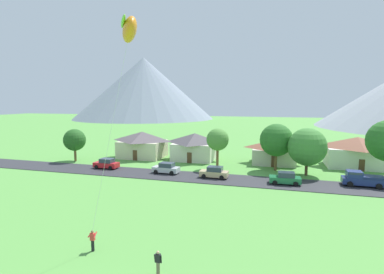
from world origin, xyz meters
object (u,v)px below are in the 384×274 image
house_leftmost (274,151)px  parked_car_tan_east_end (214,172)px  tree_left_of_center (75,140)px  parked_car_red_mid_east (106,164)px  house_left_center (142,144)px  parked_car_green_west_end (285,178)px  pickup_truck_navy_west_side (362,179)px  tree_right_of_center (307,147)px  tree_center (218,140)px  watcher_person (158,262)px  house_rightmost (195,146)px  parked_car_silver_mid_west (166,168)px  house_right_center (357,152)px  kite_flyer_with_kite (128,32)px  tree_near_right (276,140)px

house_leftmost → parked_car_tan_east_end: size_ratio=1.92×
tree_left_of_center → house_leftmost: bearing=12.6°
parked_car_red_mid_east → house_left_center: bearing=82.4°
house_left_center → parked_car_green_west_end: house_left_center is taller
tree_left_of_center → parked_car_tan_east_end: bearing=-10.3°
parked_car_red_mid_east → pickup_truck_navy_west_side: pickup_truck_navy_west_side is taller
house_left_center → tree_right_of_center: size_ratio=1.26×
tree_left_of_center → tree_center: bearing=2.3°
watcher_person → house_rightmost: bearing=101.9°
parked_car_silver_mid_west → watcher_person: 27.95m
house_right_center → house_rightmost: 28.99m
tree_right_of_center → kite_flyer_with_kite: bearing=-120.0°
watcher_person → parked_car_red_mid_east: bearing=127.4°
house_left_center → watcher_person: 42.40m
house_right_center → parked_car_silver_mid_west: (-30.25, -13.58, -1.87)m
pickup_truck_navy_west_side → tree_near_right: bearing=150.0°
parked_car_silver_mid_west → kite_flyer_with_kite: 27.96m
parked_car_silver_mid_west → parked_car_red_mid_east: bearing=177.7°
house_leftmost → tree_near_right: 6.35m
house_rightmost → tree_center: bearing=-49.5°
kite_flyer_with_kite → tree_near_right: bearing=69.3°
kite_flyer_with_kite → pickup_truck_navy_west_side: bearing=45.5°
tree_center → parked_car_tan_east_end: tree_center is taller
watcher_person → house_leftmost: bearing=79.9°
parked_car_tan_east_end → kite_flyer_with_kite: 26.99m
tree_near_right → parked_car_green_west_end: 9.42m
tree_left_of_center → parked_car_tan_east_end: (28.19, -5.14, -3.19)m
tree_right_of_center → watcher_person: size_ratio=4.41×
tree_right_of_center → tree_left_of_center: bearing=-179.5°
house_rightmost → kite_flyer_with_kite: (4.30, -34.77, 14.11)m
parked_car_green_west_end → parked_car_silver_mid_west: size_ratio=1.00×
tree_center → parked_car_tan_east_end: bearing=-83.0°
house_left_center → parked_car_silver_mid_west: 15.10m
house_right_center → parked_car_green_west_end: bearing=-129.4°
parked_car_green_west_end → parked_car_silver_mid_west: same height
house_left_center → tree_left_of_center: 12.92m
house_right_center → house_rightmost: (-28.97, -1.10, -0.06)m
parked_car_tan_east_end → house_right_center: bearing=32.5°
house_rightmost → tree_center: 9.32m
parked_car_green_west_end → kite_flyer_with_kite: bearing=-120.7°
tree_left_of_center → parked_car_tan_east_end: tree_left_of_center is taller
house_right_center → parked_car_silver_mid_west: bearing=-155.8°
tree_center → tree_right_of_center: tree_right_of_center is taller
parked_car_silver_mid_west → house_right_center: bearing=24.2°
tree_left_of_center → tree_center: size_ratio=0.89×
house_left_center → tree_right_of_center: tree_right_of_center is taller
parked_car_tan_east_end → house_rightmost: bearing=116.9°
tree_near_right → watcher_person: size_ratio=4.64×
house_left_center → pickup_truck_navy_west_side: house_left_center is taller
parked_car_tan_east_end → pickup_truck_navy_west_side: size_ratio=0.80×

